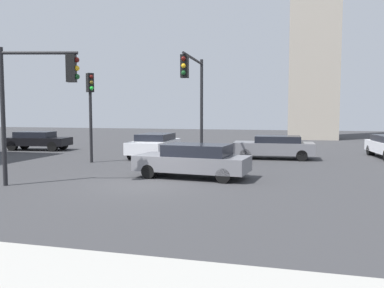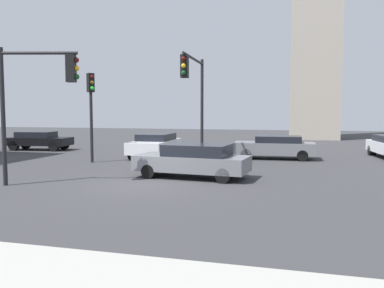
# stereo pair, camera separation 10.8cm
# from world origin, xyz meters

# --- Properties ---
(ground_plane) EXTENTS (92.13, 92.13, 0.00)m
(ground_plane) POSITION_xyz_m (0.00, 0.00, 0.00)
(ground_plane) COLOR #38383A
(traffic_light_0) EXTENTS (2.83, 0.92, 5.06)m
(traffic_light_0) POSITION_xyz_m (-3.75, -1.27, 3.60)
(traffic_light_0) COLOR black
(traffic_light_0) RESTS_ON ground_plane
(traffic_light_1) EXTENTS (0.42, 4.35, 5.48)m
(traffic_light_1) POSITION_xyz_m (0.55, 4.95, 3.96)
(traffic_light_1) COLOR black
(traffic_light_1) RESTS_ON ground_plane
(traffic_light_2) EXTENTS (0.48, 0.45, 4.76)m
(traffic_light_2) POSITION_xyz_m (-5.24, 5.35, 3.34)
(traffic_light_2) COLOR black
(traffic_light_2) RESTS_ON ground_plane
(car_0) EXTENTS (4.63, 2.12, 1.33)m
(car_0) POSITION_xyz_m (4.18, 9.54, 0.72)
(car_0) COLOR slate
(car_0) RESTS_ON ground_plane
(car_1) EXTENTS (4.58, 2.29, 1.31)m
(car_1) POSITION_xyz_m (-12.39, 10.66, 0.72)
(car_1) COLOR black
(car_1) RESTS_ON ground_plane
(car_2) EXTENTS (4.82, 2.34, 1.39)m
(car_2) POSITION_xyz_m (1.30, 1.90, 0.73)
(car_2) COLOR slate
(car_2) RESTS_ON ground_plane
(car_3) EXTENTS (2.12, 4.75, 1.39)m
(car_3) POSITION_xyz_m (-2.89, 8.81, 0.75)
(car_3) COLOR silver
(car_3) RESTS_ON ground_plane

